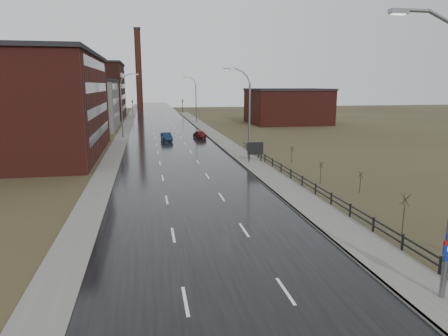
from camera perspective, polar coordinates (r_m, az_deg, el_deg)
name	(u,v)px	position (r m, az deg, el deg)	size (l,w,h in m)	color
road	(168,138)	(72.61, -7.98, 4.31)	(14.00, 300.00, 0.06)	black
sidewalk_right	(249,161)	(49.37, 3.64, 0.97)	(3.20, 180.00, 0.18)	#595651
curb_right	(237,162)	(49.01, 1.92, 0.91)	(0.16, 180.00, 0.18)	slate
sidewalk_left	(121,139)	(72.66, -14.47, 4.08)	(2.40, 260.00, 0.12)	#595651
warehouse_near	(11,105)	(59.56, -28.14, 7.94)	(22.44, 28.56, 13.50)	#471914
warehouse_mid	(77,104)	(91.15, -20.20, 8.51)	(16.32, 20.40, 10.50)	slate
warehouse_far	(76,91)	(121.48, -20.44, 10.32)	(26.52, 24.48, 15.50)	#331611
building_right	(287,106)	(100.00, 9.04, 8.73)	(18.36, 16.32, 8.50)	#471914
smokestack	(139,69)	(162.06, -12.11, 13.71)	(2.70, 2.70, 30.70)	#331611
streetlight_right_mid	(247,114)	(49.56, 3.32, 7.72)	(3.36, 0.28, 11.35)	slate
streetlight_left	(123,105)	(74.12, -14.22, 8.73)	(3.36, 0.28, 11.35)	slate
streetlight_right_far	(195,99)	(102.70, -4.19, 9.80)	(3.36, 0.28, 11.35)	slate
guardrail	(319,190)	(34.40, 13.41, -3.06)	(0.10, 53.05, 1.10)	black
shrub_c	(404,213)	(27.46, 24.31, -5.93)	(0.65, 0.69, 2.76)	#382D23
shrub_d	(360,181)	(37.00, 18.89, -1.83)	(0.47, 0.49, 1.94)	#382D23
shrub_e	(321,172)	(39.58, 13.66, -0.50)	(0.51, 0.54, 2.14)	#382D23
shrub_f	(292,154)	(49.27, 9.68, 1.97)	(0.48, 0.51, 2.03)	#382D23
billboard	(255,149)	(48.40, 4.49, 2.70)	(1.98, 0.17, 2.57)	black
traffic_light_left	(132,100)	(132.08, -12.99, 9.43)	(0.58, 2.73, 5.30)	black
traffic_light_right	(182,100)	(132.52, -5.97, 9.67)	(0.58, 2.73, 5.30)	black
car_near	(167,137)	(68.05, -8.22, 4.38)	(1.50, 4.31, 1.42)	#0A1C36
car_far	(200,134)	(71.48, -3.51, 4.83)	(1.65, 4.10, 1.40)	#540E10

